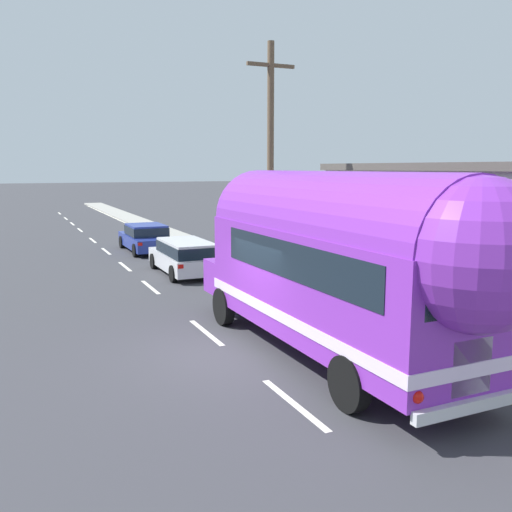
# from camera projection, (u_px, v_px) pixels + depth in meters

# --- Properties ---
(ground_plane) EXTENTS (300.00, 300.00, 0.00)m
(ground_plane) POSITION_uv_depth(u_px,v_px,m) (232.00, 353.00, 12.66)
(ground_plane) COLOR #38383D
(lane_markings) EXTENTS (3.88, 80.00, 0.01)m
(lane_markings) POSITION_uv_depth(u_px,v_px,m) (181.00, 261.00, 25.23)
(lane_markings) COLOR silver
(lane_markings) RESTS_ON ground
(sidewalk_slab) EXTENTS (1.89, 90.00, 0.15)m
(sidewalk_slab) POSITION_uv_depth(u_px,v_px,m) (247.00, 266.00, 23.56)
(sidewalk_slab) COLOR #9E9B93
(sidewalk_slab) RESTS_ON ground
(utility_pole) EXTENTS (1.80, 0.24, 8.50)m
(utility_pole) POSITION_uv_depth(u_px,v_px,m) (270.00, 161.00, 19.71)
(utility_pole) COLOR brown
(utility_pole) RESTS_ON ground
(painted_bus) EXTENTS (2.66, 10.48, 4.12)m
(painted_bus) POSITION_uv_depth(u_px,v_px,m) (343.00, 259.00, 11.62)
(painted_bus) COLOR purple
(painted_bus) RESTS_ON ground
(car_lead) EXTENTS (1.92, 4.51, 1.37)m
(car_lead) POSITION_uv_depth(u_px,v_px,m) (185.00, 255.00, 21.89)
(car_lead) COLOR silver
(car_lead) RESTS_ON ground
(car_second) EXTENTS (2.02, 4.71, 1.37)m
(car_second) POSITION_uv_depth(u_px,v_px,m) (146.00, 237.00, 27.96)
(car_second) COLOR navy
(car_second) RESTS_ON ground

